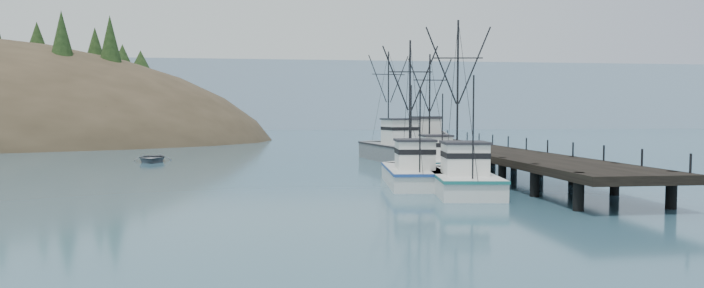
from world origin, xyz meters
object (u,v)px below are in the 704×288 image
at_px(pier, 486,152).
at_px(trawler_near, 460,178).
at_px(trawler_mid, 411,173).
at_px(work_vessel, 393,149).
at_px(pickup_truck, 425,133).
at_px(pier_shed, 427,128).
at_px(trawler_far, 432,163).
at_px(motorboat, 152,162).

distance_m(pier, trawler_near, 13.45).
distance_m(trawler_mid, work_vessel, 20.63).
relative_size(work_vessel, pickup_truck, 2.55).
distance_m(trawler_near, pickup_truck, 30.42).
bearing_deg(trawler_mid, pier_shed, 73.00).
bearing_deg(trawler_far, trawler_near, -96.26).
distance_m(trawler_far, pickup_truck, 18.95).
xyz_separation_m(trawler_near, trawler_far, (1.26, 11.49, 0.00)).
bearing_deg(pier_shed, pickup_truck, 180.00).
bearing_deg(trawler_near, pier, 62.14).
height_order(trawler_mid, pickup_truck, trawler_mid).
bearing_deg(pickup_truck, pier, 172.58).
bearing_deg(pier, motorboat, 156.91).
bearing_deg(pier_shed, trawler_far, -103.42).
height_order(work_vessel, pier_shed, work_vessel).
bearing_deg(trawler_far, pier, 4.24).
bearing_deg(pickup_truck, trawler_far, 157.12).
bearing_deg(trawler_far, work_vessel, 94.19).
bearing_deg(trawler_mid, trawler_near, -56.62).
bearing_deg(pier_shed, trawler_near, -100.70).
relative_size(trawler_far, pickup_truck, 1.85).
xyz_separation_m(work_vessel, pier_shed, (5.30, 5.81, 2.19)).
distance_m(trawler_far, pier_shed, 19.06).
relative_size(pier, pier_shed, 13.75).
xyz_separation_m(pier, trawler_near, (-6.27, -11.87, -0.87)).
height_order(trawler_far, pickup_truck, trawler_far).
distance_m(trawler_mid, motorboat, 31.62).
relative_size(pier, pickup_truck, 7.66).
bearing_deg(pickup_truck, trawler_mid, 153.36).
relative_size(pickup_truck, motorboat, 1.05).
relative_size(pier, work_vessel, 3.01).
height_order(pickup_truck, motorboat, pickup_truck).
distance_m(pier, work_vessel, 13.57).
bearing_deg(pickup_truck, pier_shed, -100.03).
xyz_separation_m(pickup_truck, motorboat, (-30.79, -4.53, -2.80)).
height_order(trawler_far, pier_shed, trawler_far).
bearing_deg(trawler_far, pickup_truck, 77.15).
bearing_deg(pier, pickup_truck, 92.61).
bearing_deg(work_vessel, pier_shed, 47.60).
distance_m(pier, trawler_far, 5.10).
xyz_separation_m(trawler_near, work_vessel, (0.34, 24.06, 0.41)).
xyz_separation_m(trawler_near, motorboat, (-25.34, 25.34, -0.82)).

